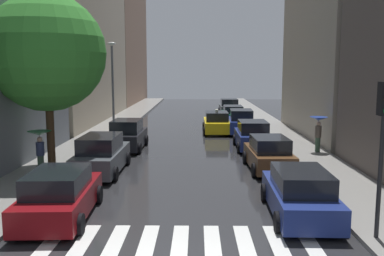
% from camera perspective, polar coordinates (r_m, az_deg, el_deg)
% --- Properties ---
extents(ground_plane, '(28.00, 72.00, 0.04)m').
position_cam_1_polar(ground_plane, '(32.72, -0.13, -0.49)').
color(ground_plane, '#28282A').
extents(sidewalk_left, '(3.00, 72.00, 0.15)m').
position_cam_1_polar(sidewalk_left, '(33.43, -11.34, -0.30)').
color(sidewalk_left, gray).
rests_on(sidewalk_left, ground).
extents(sidewalk_right, '(3.00, 72.00, 0.15)m').
position_cam_1_polar(sidewalk_right, '(33.25, 11.14, -0.34)').
color(sidewalk_right, gray).
rests_on(sidewalk_right, ground).
extents(crosswalk_stripes, '(7.65, 2.20, 0.01)m').
position_cam_1_polar(crosswalk_stripes, '(12.22, -1.61, -15.00)').
color(crosswalk_stripes, silver).
rests_on(crosswalk_stripes, ground).
extents(building_left_mid, '(6.00, 21.74, 16.32)m').
position_cam_1_polar(building_left_mid, '(40.95, -15.94, 12.38)').
color(building_left_mid, '#B2A38C').
rests_on(building_left_mid, ground).
extents(building_left_far, '(6.00, 20.84, 24.44)m').
position_cam_1_polar(building_left_far, '(62.23, -10.26, 14.68)').
color(building_left_far, '#8C6B56').
rests_on(building_left_far, ground).
extents(building_right_mid, '(6.00, 14.13, 12.06)m').
position_cam_1_polar(building_right_mid, '(32.13, 20.14, 9.71)').
color(building_right_mid, '#9E9384').
rests_on(building_right_mid, ground).
extents(parked_car_left_nearest, '(2.26, 4.55, 1.61)m').
position_cam_1_polar(parked_car_left_nearest, '(14.27, -17.54, -8.76)').
color(parked_car_left_nearest, maroon).
rests_on(parked_car_left_nearest, ground).
extents(parked_car_left_second, '(2.07, 4.80, 1.79)m').
position_cam_1_polar(parked_car_left_second, '(19.94, -12.18, -3.64)').
color(parked_car_left_second, '#474C51').
rests_on(parked_car_left_second, ground).
extents(parked_car_left_third, '(2.12, 4.15, 1.82)m').
position_cam_1_polar(parked_car_left_third, '(25.45, -8.77, -1.04)').
color(parked_car_left_third, black).
rests_on(parked_car_left_third, ground).
extents(parked_car_right_nearest, '(2.15, 4.62, 1.59)m').
position_cam_1_polar(parked_car_right_nearest, '(14.27, 14.44, -8.68)').
color(parked_car_right_nearest, navy).
rests_on(parked_car_right_nearest, ground).
extents(parked_car_right_second, '(2.13, 4.22, 1.63)m').
position_cam_1_polar(parked_car_right_second, '(20.34, 10.40, -3.55)').
color(parked_car_right_second, brown).
rests_on(parked_car_right_second, ground).
extents(parked_car_right_third, '(2.07, 4.16, 1.72)m').
position_cam_1_polar(parked_car_right_third, '(25.58, 8.21, -1.07)').
color(parked_car_right_third, navy).
rests_on(parked_car_right_third, ground).
extents(parked_car_right_fourth, '(2.18, 4.40, 1.81)m').
position_cam_1_polar(parked_car_right_fourth, '(31.84, 6.67, 0.78)').
color(parked_car_right_fourth, navy).
rests_on(parked_car_right_fourth, ground).
extents(parked_car_right_fifth, '(2.05, 4.60, 1.56)m').
position_cam_1_polar(parked_car_right_fifth, '(38.19, 5.57, 1.83)').
color(parked_car_right_fifth, '#0C4C2D').
rests_on(parked_car_right_fifth, ground).
extents(parked_car_right_sixth, '(2.18, 4.10, 1.72)m').
position_cam_1_polar(parked_car_right_sixth, '(44.85, 5.06, 2.82)').
color(parked_car_right_sixth, '#474C51').
rests_on(parked_car_right_sixth, ground).
extents(taxi_midroad, '(2.10, 4.37, 1.81)m').
position_cam_1_polar(taxi_midroad, '(31.84, 3.36, 0.69)').
color(taxi_midroad, yellow).
rests_on(taxi_midroad, ground).
extents(pedestrian_near_tree, '(1.01, 1.01, 1.99)m').
position_cam_1_polar(pedestrian_near_tree, '(24.66, 16.80, 0.21)').
color(pedestrian_near_tree, '#38513D').
rests_on(pedestrian_near_tree, sidewalk_right).
extents(pedestrian_by_kerb, '(1.05, 1.05, 1.89)m').
position_cam_1_polar(pedestrian_by_kerb, '(20.06, -19.98, -1.77)').
color(pedestrian_by_kerb, '#38513D').
rests_on(pedestrian_by_kerb, sidewalk_left).
extents(street_tree_left, '(5.34, 5.34, 8.05)m').
position_cam_1_polar(street_tree_left, '(20.38, -19.13, 9.62)').
color(street_tree_left, '#513823').
rests_on(street_tree_left, sidewalk_left).
extents(traffic_light_right_corner, '(0.30, 0.42, 4.30)m').
position_cam_1_polar(traffic_light_right_corner, '(12.31, 24.57, 0.31)').
color(traffic_light_right_corner, black).
rests_on(traffic_light_right_corner, sidewalk_right).
extents(lamp_post_left, '(0.60, 0.28, 6.55)m').
position_cam_1_polar(lamp_post_left, '(30.53, -10.73, 6.25)').
color(lamp_post_left, '#595B60').
rests_on(lamp_post_left, sidewalk_left).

